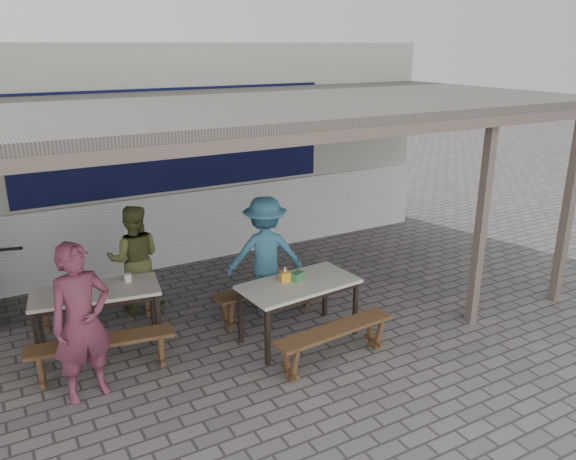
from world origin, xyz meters
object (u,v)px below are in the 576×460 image
Objects in this scene: tissue_box at (285,276)px; bench_left_street at (102,349)px; condiment_bowl at (88,285)px; table_right at (299,288)px; bench_right_street at (335,337)px; patron_wall_side at (135,259)px; bench_left_wall at (97,299)px; patron_street_side at (82,323)px; bench_right_wall at (268,293)px; donation_box at (297,276)px; table_left at (96,296)px; patron_right_table at (265,254)px; condiment_jar at (128,278)px.

bench_left_street is at bearing 175.04° from tissue_box.
tissue_box is 2.34m from condiment_bowl.
table_right is 0.96× the size of bench_right_street.
patron_wall_side is 12.70× the size of tissue_box.
patron_wall_side is at bearing 22.02° from bench_left_wall.
patron_street_side reaches higher than table_right.
condiment_bowl is at bearing 164.23° from bench_right_wall.
condiment_bowl reaches higher than bench_left_wall.
bench_right_wall is 9.70× the size of donation_box.
patron_right_table reaches higher than table_left.
bench_left_street is 1.07× the size of table_right.
bench_left_street is 1.00× the size of bench_left_wall.
patron_wall_side is at bearing 125.87° from table_right.
bench_right_street is 1.73m from patron_right_table.
condiment_bowl is (-2.28, 0.16, -0.02)m from patron_right_table.
tissue_box is (-0.12, 0.13, 0.14)m from table_right.
table_right is at bearing -29.09° from bench_left_wall.
condiment_jar is at bearing 151.43° from donation_box.
patron_street_side is at bearing -179.29° from donation_box.
donation_box is (2.09, -1.57, 0.46)m from bench_left_wall.
condiment_bowl reaches higher than bench_left_street.
patron_street_side is 1.24m from condiment_jar.
bench_left_wall is 15.98× the size of condiment_jar.
patron_right_table is at bearing 79.08° from tissue_box.
bench_right_wall is 2.57m from patron_street_side.
bench_right_wall is (-0.06, 0.70, -0.33)m from table_right.
bench_right_street is at bearing -90.00° from bench_right_wall.
patron_right_table is 1.83m from condiment_jar.
tissue_box is at bearing -28.38° from bench_left_wall.
table_right is (2.08, -1.64, 0.33)m from bench_left_wall.
donation_box is (2.20, -0.91, 0.13)m from table_left.
table_left is 0.98× the size of bench_left_wall.
bench_right_wall is at bearing 4.93° from patron_street_side.
bench_left_wall is 0.81m from condiment_jar.
bench_left_street is (-0.11, -0.66, -0.33)m from table_left.
donation_box is 1.61× the size of condiment_jar.
tissue_box is at bearing 148.54° from patron_wall_side.
condiment_bowl reaches higher than table_left.
bench_left_wall is at bearing 90.00° from bench_left_street.
bench_left_wall is 0.69m from condiment_bowl.
bench_left_wall is 1.73m from patron_street_side.
condiment_jar is at bearing -54.39° from bench_left_wall.
bench_right_street is 0.90m from donation_box.
table_right is at bearing -14.99° from table_left.
patron_street_side is (-0.20, -0.29, 0.50)m from bench_left_street.
donation_box is 2.49m from condiment_bowl.
donation_box reaches higher than condiment_jar.
patron_wall_side reaches higher than condiment_bowl.
tissue_box reaches higher than donation_box.
donation_box is at bearing -28.57° from condiment_jar.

